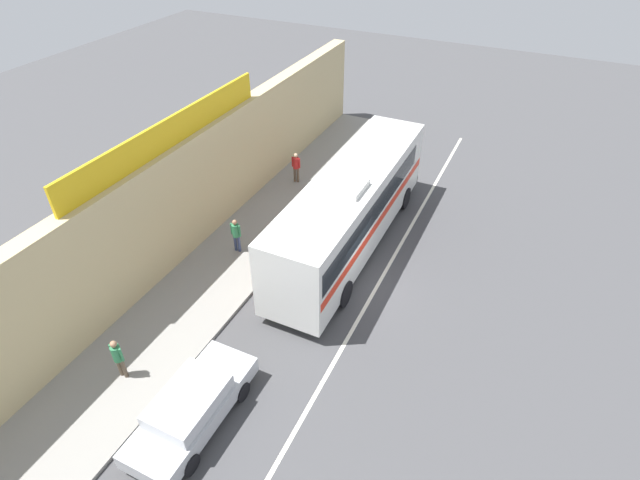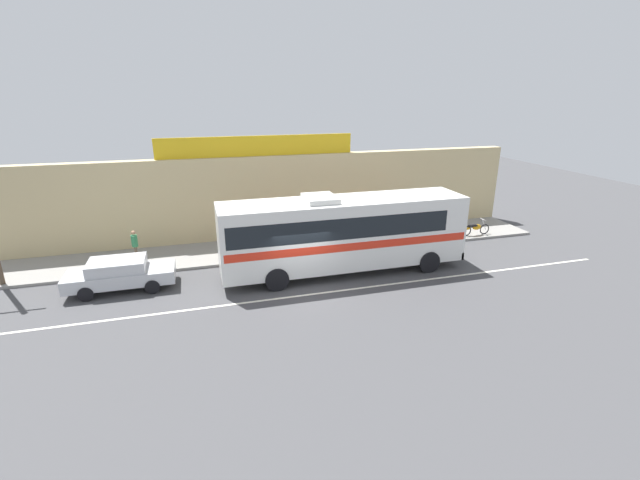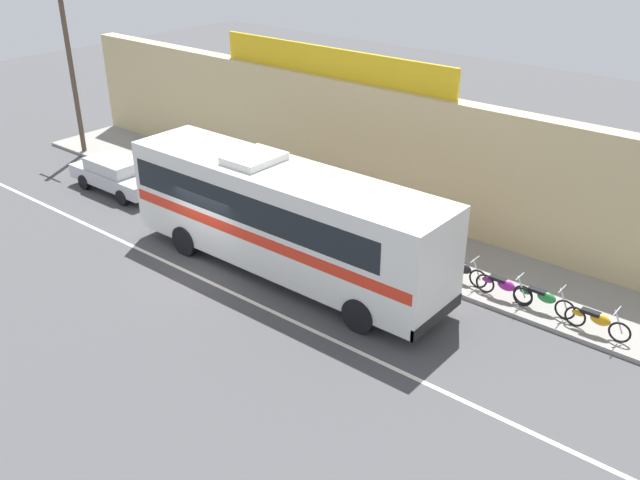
% 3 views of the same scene
% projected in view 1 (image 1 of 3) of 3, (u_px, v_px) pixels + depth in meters
% --- Properties ---
extents(ground_plane, '(70.00, 70.00, 0.00)m').
position_uv_depth(ground_plane, '(355.00, 286.00, 19.61)').
color(ground_plane, '#444447').
extents(sidewalk_slab, '(30.00, 3.60, 0.14)m').
position_uv_depth(sidewalk_slab, '(243.00, 249.00, 21.35)').
color(sidewalk_slab, gray).
rests_on(sidewalk_slab, ground_plane).
extents(storefront_facade, '(30.00, 0.70, 4.80)m').
position_uv_depth(storefront_facade, '(194.00, 192.00, 20.68)').
color(storefront_facade, tan).
rests_on(storefront_facade, ground_plane).
extents(storefront_billboard, '(10.87, 0.12, 1.10)m').
position_uv_depth(storefront_billboard, '(171.00, 132.00, 18.43)').
color(storefront_billboard, gold).
rests_on(storefront_billboard, storefront_facade).
extents(road_center_stripe, '(30.00, 0.14, 0.01)m').
position_uv_depth(road_center_stripe, '(374.00, 292.00, 19.33)').
color(road_center_stripe, silver).
rests_on(road_center_stripe, ground_plane).
extents(intercity_bus, '(11.49, 2.66, 3.78)m').
position_uv_depth(intercity_bus, '(351.00, 206.00, 20.39)').
color(intercity_bus, silver).
rests_on(intercity_bus, ground_plane).
extents(parked_car, '(4.45, 1.83, 1.37)m').
position_uv_depth(parked_car, '(192.00, 407.00, 14.38)').
color(parked_car, '#B7BABF').
rests_on(parked_car, ground_plane).
extents(motorcycle_purple, '(1.90, 0.56, 0.94)m').
position_uv_depth(motorcycle_purple, '(355.00, 149.00, 27.76)').
color(motorcycle_purple, black).
rests_on(motorcycle_purple, sidewalk_slab).
extents(motorcycle_black, '(1.82, 0.56, 0.94)m').
position_uv_depth(motorcycle_black, '(335.00, 171.00, 25.81)').
color(motorcycle_black, black).
rests_on(motorcycle_black, sidewalk_slab).
extents(motorcycle_red, '(1.85, 0.56, 0.94)m').
position_uv_depth(motorcycle_red, '(368.00, 138.00, 28.87)').
color(motorcycle_red, black).
rests_on(motorcycle_red, sidewalk_slab).
extents(motorcycle_blue, '(1.84, 0.56, 0.94)m').
position_uv_depth(motorcycle_blue, '(348.00, 159.00, 26.86)').
color(motorcycle_blue, black).
rests_on(motorcycle_blue, sidewalk_slab).
extents(pedestrian_far_left, '(0.30, 0.48, 1.59)m').
position_uv_depth(pedestrian_far_left, '(118.00, 356.00, 15.45)').
color(pedestrian_far_left, brown).
rests_on(pedestrian_far_left, sidewalk_slab).
extents(pedestrian_far_right, '(0.30, 0.48, 1.60)m').
position_uv_depth(pedestrian_far_right, '(296.00, 165.00, 25.23)').
color(pedestrian_far_right, brown).
rests_on(pedestrian_far_right, sidewalk_slab).
extents(pedestrian_near_shop, '(0.30, 0.48, 1.57)m').
position_uv_depth(pedestrian_near_shop, '(236.00, 233.00, 20.63)').
color(pedestrian_near_shop, navy).
rests_on(pedestrian_near_shop, sidewalk_slab).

